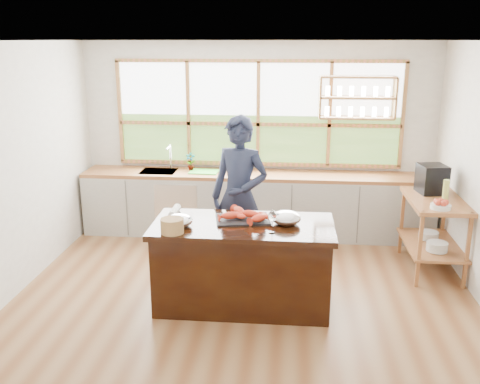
# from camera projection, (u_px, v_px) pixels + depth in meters

# --- Properties ---
(ground_plane) EXTENTS (5.00, 5.00, 0.00)m
(ground_plane) POSITION_uv_depth(u_px,v_px,m) (244.00, 295.00, 5.88)
(ground_plane) COLOR olive
(room_shell) EXTENTS (5.02, 4.52, 2.71)m
(room_shell) POSITION_uv_depth(u_px,v_px,m) (251.00, 130.00, 5.89)
(room_shell) COLOR silver
(room_shell) RESTS_ON ground_plane
(back_counter) EXTENTS (4.90, 0.63, 0.90)m
(back_counter) POSITION_uv_depth(u_px,v_px,m) (255.00, 204.00, 7.62)
(back_counter) COLOR #B1B0A8
(back_counter) RESTS_ON ground_plane
(right_shelf_unit) EXTENTS (0.62, 1.10, 0.90)m
(right_shelf_unit) POSITION_uv_depth(u_px,v_px,m) (434.00, 223.00, 6.37)
(right_shelf_unit) COLOR #9B5733
(right_shelf_unit) RESTS_ON ground_plane
(island) EXTENTS (1.85, 0.90, 0.90)m
(island) POSITION_uv_depth(u_px,v_px,m) (243.00, 264.00, 5.57)
(island) COLOR black
(island) RESTS_ON ground_plane
(cook) EXTENTS (0.80, 0.65, 1.90)m
(cook) POSITION_uv_depth(u_px,v_px,m) (239.00, 197.00, 6.18)
(cook) COLOR #1C2238
(cook) RESTS_ON ground_plane
(potted_plant) EXTENTS (0.14, 0.10, 0.26)m
(potted_plant) POSITION_uv_depth(u_px,v_px,m) (191.00, 162.00, 7.60)
(potted_plant) COLOR slate
(potted_plant) RESTS_ON back_counter
(cutting_board) EXTENTS (0.41, 0.32, 0.01)m
(cutting_board) POSITION_uv_depth(u_px,v_px,m) (204.00, 172.00, 7.56)
(cutting_board) COLOR green
(cutting_board) RESTS_ON back_counter
(espresso_machine) EXTENTS (0.36, 0.37, 0.35)m
(espresso_machine) POSITION_uv_depth(u_px,v_px,m) (432.00, 179.00, 6.50)
(espresso_machine) COLOR black
(espresso_machine) RESTS_ON right_shelf_unit
(wine_bottle) EXTENTS (0.07, 0.07, 0.28)m
(wine_bottle) POSITION_uv_depth(u_px,v_px,m) (446.00, 192.00, 6.08)
(wine_bottle) COLOR #AAB650
(wine_bottle) RESTS_ON right_shelf_unit
(fruit_bowl) EXTENTS (0.22, 0.22, 0.11)m
(fruit_bowl) POSITION_uv_depth(u_px,v_px,m) (441.00, 205.00, 5.92)
(fruit_bowl) COLOR silver
(fruit_bowl) RESTS_ON right_shelf_unit
(slate_board) EXTENTS (0.61, 0.49, 0.02)m
(slate_board) POSITION_uv_depth(u_px,v_px,m) (243.00, 219.00, 5.56)
(slate_board) COLOR black
(slate_board) RESTS_ON island
(lobster_pile) EXTENTS (0.52, 0.44, 0.08)m
(lobster_pile) POSITION_uv_depth(u_px,v_px,m) (245.00, 215.00, 5.54)
(lobster_pile) COLOR red
(lobster_pile) RESTS_ON slate_board
(mixing_bowl_left) EXTENTS (0.27, 0.27, 0.13)m
(mixing_bowl_left) POSITION_uv_depth(u_px,v_px,m) (179.00, 221.00, 5.36)
(mixing_bowl_left) COLOR silver
(mixing_bowl_left) RESTS_ON island
(mixing_bowl_right) EXTENTS (0.30, 0.30, 0.14)m
(mixing_bowl_right) POSITION_uv_depth(u_px,v_px,m) (286.00, 218.00, 5.43)
(mixing_bowl_right) COLOR silver
(mixing_bowl_right) RESTS_ON island
(wine_glass) EXTENTS (0.08, 0.08, 0.22)m
(wine_glass) POSITION_uv_depth(u_px,v_px,m) (272.00, 217.00, 5.15)
(wine_glass) COLOR white
(wine_glass) RESTS_ON island
(wicker_basket) EXTENTS (0.23, 0.23, 0.14)m
(wicker_basket) POSITION_uv_depth(u_px,v_px,m) (172.00, 226.00, 5.17)
(wicker_basket) COLOR #AD7A4C
(wicker_basket) RESTS_ON island
(parchment_roll) EXTENTS (0.08, 0.30, 0.08)m
(parchment_roll) POSITION_uv_depth(u_px,v_px,m) (175.00, 211.00, 5.71)
(parchment_roll) COLOR white
(parchment_roll) RESTS_ON island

